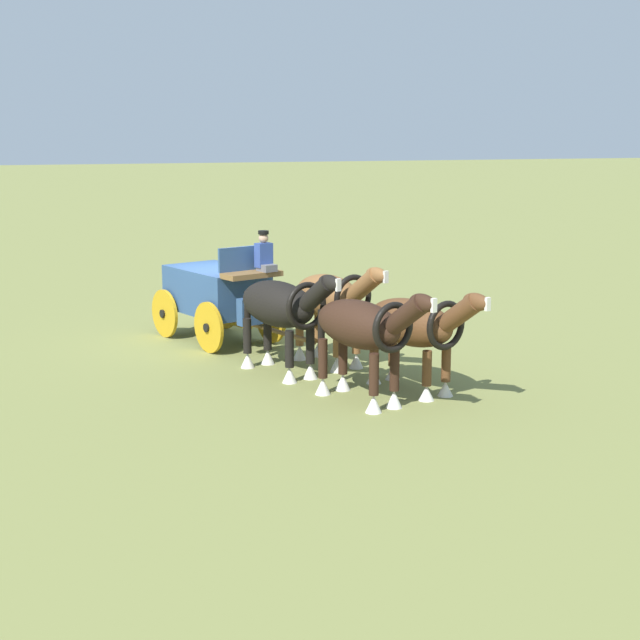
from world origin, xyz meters
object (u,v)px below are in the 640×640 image
(show_wagon, at_px, (220,293))
(draft_horse_rear_off, at_px, (282,308))
(draft_horse_rear_near, at_px, (332,300))
(draft_horse_lead_near, at_px, (415,326))
(draft_horse_lead_off, at_px, (363,329))

(show_wagon, xyz_separation_m, draft_horse_rear_off, (3.51, 0.58, 0.24))
(draft_horse_rear_near, height_order, draft_horse_lead_near, draft_horse_rear_near)
(draft_horse_rear_off, xyz_separation_m, draft_horse_lead_near, (2.00, 2.12, -0.11))
(show_wagon, bearing_deg, draft_horse_rear_off, 9.46)
(draft_horse_rear_near, distance_m, draft_horse_lead_near, 2.61)
(show_wagon, height_order, draft_horse_rear_off, show_wagon)
(draft_horse_rear_off, height_order, draft_horse_lead_off, draft_horse_rear_off)
(show_wagon, height_order, draft_horse_lead_near, show_wagon)
(draft_horse_rear_near, bearing_deg, show_wagon, -149.46)
(draft_horse_rear_near, xyz_separation_m, draft_horse_lead_near, (2.45, 0.90, -0.12))
(show_wagon, distance_m, draft_horse_lead_off, 6.14)
(draft_horse_lead_near, height_order, draft_horse_lead_off, draft_horse_lead_off)
(draft_horse_rear_near, distance_m, draft_horse_rear_off, 1.30)
(draft_horse_rear_near, distance_m, draft_horse_lead_off, 2.91)
(draft_horse_lead_near, bearing_deg, draft_horse_lead_off, -69.88)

